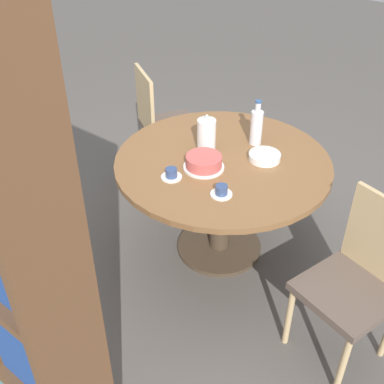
{
  "coord_description": "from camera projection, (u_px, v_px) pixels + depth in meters",
  "views": [
    {
      "loc": [
        -1.36,
        2.04,
        2.22
      ],
      "look_at": [
        0.0,
        0.3,
        0.64
      ],
      "focal_mm": 45.0,
      "sensor_mm": 36.0,
      "label": 1
    }
  ],
  "objects": [
    {
      "name": "cake_main",
      "position": [
        204.0,
        162.0,
        2.77
      ],
      "size": [
        0.24,
        0.24,
        0.08
      ],
      "color": "white",
      "rests_on": "dining_table"
    },
    {
      "name": "cup_b",
      "position": [
        221.0,
        191.0,
        2.57
      ],
      "size": [
        0.12,
        0.12,
        0.06
      ],
      "color": "silver",
      "rests_on": "dining_table"
    },
    {
      "name": "dining_table",
      "position": [
        222.0,
        179.0,
        2.95
      ],
      "size": [
        1.3,
        1.3,
        0.71
      ],
      "color": "#473828",
      "rests_on": "ground_plane"
    },
    {
      "name": "cup_a",
      "position": [
        171.0,
        174.0,
        2.7
      ],
      "size": [
        0.12,
        0.12,
        0.06
      ],
      "color": "silver",
      "rests_on": "dining_table"
    },
    {
      "name": "plate_stack",
      "position": [
        265.0,
        157.0,
        2.86
      ],
      "size": [
        0.19,
        0.19,
        0.04
      ],
      "color": "white",
      "rests_on": "dining_table"
    },
    {
      "name": "coffee_pot",
      "position": [
        206.0,
        134.0,
        2.9
      ],
      "size": [
        0.11,
        0.11,
        0.24
      ],
      "color": "white",
      "rests_on": "dining_table"
    },
    {
      "name": "ground_plane",
      "position": [
        219.0,
        247.0,
        3.28
      ],
      "size": [
        14.0,
        14.0,
        0.0
      ],
      "primitive_type": "plane",
      "color": "#56514C"
    },
    {
      "name": "chair_b",
      "position": [
        357.0,
        280.0,
        2.37
      ],
      "size": [
        0.52,
        0.52,
        0.91
      ],
      "rotation": [
        0.0,
        0.0,
        9.14
      ],
      "color": "tan",
      "rests_on": "ground_plane"
    },
    {
      "name": "water_bottle",
      "position": [
        256.0,
        126.0,
        2.96
      ],
      "size": [
        0.08,
        0.08,
        0.29
      ],
      "color": "silver",
      "rests_on": "dining_table"
    },
    {
      "name": "chair_a",
      "position": [
        163.0,
        122.0,
        3.74
      ],
      "size": [
        0.58,
        0.58,
        0.91
      ],
      "rotation": [
        0.0,
        0.0,
        5.74
      ],
      "color": "tan",
      "rests_on": "ground_plane"
    }
  ]
}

